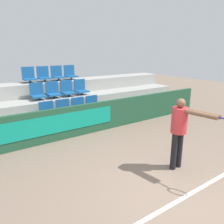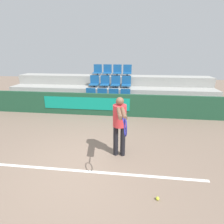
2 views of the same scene
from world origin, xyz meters
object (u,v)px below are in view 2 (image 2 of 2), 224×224
(stadium_chair_8, at_px, (98,71))
(stadium_chair_11, at_px, (127,71))
(stadium_chair_9, at_px, (107,71))
(stadium_chair_4, at_px, (94,82))
(tennis_player, at_px, (120,121))
(stadium_chair_10, at_px, (117,71))
(stadium_chair_1, at_px, (102,96))
(stadium_chair_0, at_px, (90,96))
(stadium_chair_2, at_px, (113,96))
(stadium_chair_6, at_px, (115,83))
(tennis_ball, at_px, (158,198))
(stadium_chair_5, at_px, (105,83))
(stadium_chair_7, at_px, (126,83))
(stadium_chair_3, at_px, (125,97))

(stadium_chair_8, relative_size, stadium_chair_11, 1.00)
(stadium_chair_11, bearing_deg, stadium_chair_9, 180.00)
(stadium_chair_4, bearing_deg, tennis_player, -70.33)
(stadium_chair_10, bearing_deg, stadium_chair_4, -140.09)
(stadium_chair_1, height_order, stadium_chair_11, stadium_chair_11)
(stadium_chair_0, height_order, stadium_chair_1, same)
(stadium_chair_2, bearing_deg, stadium_chair_9, 106.64)
(stadium_chair_6, distance_m, stadium_chair_11, 1.15)
(tennis_ball, bearing_deg, stadium_chair_8, 109.83)
(stadium_chair_5, xyz_separation_m, tennis_ball, (1.95, -6.00, -1.14))
(stadium_chair_4, xyz_separation_m, stadium_chair_11, (1.62, 0.90, 0.47))
(stadium_chair_1, relative_size, stadium_chair_11, 1.00)
(stadium_chair_0, distance_m, stadium_chair_6, 1.49)
(stadium_chair_0, distance_m, stadium_chair_4, 1.02)
(stadium_chair_4, xyz_separation_m, tennis_ball, (2.49, -6.00, -1.14))
(stadium_chair_4, distance_m, tennis_ball, 6.60)
(stadium_chair_5, xyz_separation_m, stadium_chair_8, (-0.54, 0.90, 0.47))
(stadium_chair_11, distance_m, tennis_player, 5.58)
(stadium_chair_1, height_order, stadium_chair_10, stadium_chair_10)
(stadium_chair_8, distance_m, stadium_chair_10, 1.08)
(stadium_chair_6, height_order, stadium_chair_8, stadium_chair_8)
(stadium_chair_2, bearing_deg, stadium_chair_0, 180.00)
(stadium_chair_0, bearing_deg, tennis_player, -66.06)
(stadium_chair_10, xyz_separation_m, tennis_player, (0.58, -5.54, -0.65))
(stadium_chair_8, relative_size, tennis_player, 0.35)
(stadium_chair_0, height_order, tennis_player, tennis_player)
(stadium_chair_1, bearing_deg, stadium_chair_4, 120.87)
(stadium_chair_2, bearing_deg, stadium_chair_7, 59.13)
(stadium_chair_1, xyz_separation_m, stadium_chair_8, (-0.54, 1.81, 0.95))
(stadium_chair_2, distance_m, stadium_chair_7, 1.15)
(tennis_ball, bearing_deg, stadium_chair_5, 108.00)
(stadium_chair_0, bearing_deg, stadium_chair_3, 0.00)
(stadium_chair_7, xyz_separation_m, tennis_player, (0.04, -4.64, -0.17))
(stadium_chair_1, bearing_deg, stadium_chair_5, 90.00)
(stadium_chair_2, bearing_deg, tennis_ball, -74.54)
(stadium_chair_1, distance_m, stadium_chair_5, 1.02)
(stadium_chair_2, relative_size, stadium_chair_11, 1.00)
(stadium_chair_8, height_order, stadium_chair_11, same)
(stadium_chair_0, relative_size, stadium_chair_9, 1.00)
(stadium_chair_1, relative_size, stadium_chair_4, 1.00)
(stadium_chair_7, xyz_separation_m, stadium_chair_9, (-1.08, 0.90, 0.47))
(stadium_chair_3, bearing_deg, tennis_player, -89.41)
(stadium_chair_5, xyz_separation_m, stadium_chair_9, (0.00, 0.90, 0.47))
(stadium_chair_7, bearing_deg, stadium_chair_3, -90.00)
(stadium_chair_10, bearing_deg, stadium_chair_2, -90.00)
(stadium_chair_8, bearing_deg, stadium_chair_2, -59.13)
(stadium_chair_1, distance_m, stadium_chair_6, 1.15)
(stadium_chair_0, xyz_separation_m, stadium_chair_7, (1.62, 0.90, 0.47))
(stadium_chair_9, relative_size, stadium_chair_10, 1.00)
(stadium_chair_2, bearing_deg, stadium_chair_4, 140.09)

